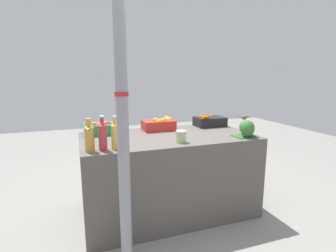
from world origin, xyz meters
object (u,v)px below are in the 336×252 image
Objects in this scene: support_pole at (122,99)px; pickle_jar at (181,136)px; apple_crate at (102,128)px; juice_bottle_amber at (89,138)px; juice_bottle_golden at (115,135)px; carrot_crate at (210,121)px; orange_crate at (160,124)px; broccoli_pile at (247,128)px; juice_bottle_ruby at (103,136)px; sparrow_bird at (245,117)px.

support_pole reaches higher than pickle_jar.
apple_crate is at bearing 93.44° from support_pole.
juice_bottle_amber is 0.21m from juice_bottle_golden.
carrot_crate is at bearing 23.59° from juice_bottle_amber.
orange_crate is 1.29× the size of juice_bottle_amber.
orange_crate is at bearing 46.35° from juice_bottle_golden.
juice_bottle_ruby is at bearing -178.76° from broccoli_pile.
orange_crate reaches higher than apple_crate.
juice_bottle_ruby is at bearing -160.77° from sparrow_bird.
juice_bottle_ruby is at bearing -94.51° from apple_crate.
carrot_crate is 1.22× the size of juice_bottle_ruby.
sparrow_bird is (1.30, 0.38, -0.25)m from support_pole.
juice_bottle_ruby is (-0.05, -0.63, 0.05)m from apple_crate.
apple_crate is 0.65m from juice_bottle_amber.
apple_crate is (-0.06, 0.99, -0.39)m from support_pole.
carrot_crate is 1.59m from juice_bottle_amber.
orange_crate is at bearing 37.87° from juice_bottle_amber.
juice_bottle_golden is (-0.60, -0.63, 0.05)m from orange_crate.
juice_bottle_golden reaches higher than orange_crate.
pickle_jar is (0.61, 0.39, -0.40)m from support_pole.
sparrow_bird is (0.69, -0.01, 0.15)m from pickle_jar.
broccoli_pile is at bearing 16.33° from support_pole.
juice_bottle_amber is at bearing -178.12° from pickle_jar.
pickle_jar is at bearing -41.89° from apple_crate.
broccoli_pile is 0.73m from pickle_jar.
juice_bottle_ruby is at bearing 180.00° from juice_bottle_golden.
support_pole reaches higher than broccoli_pile.
orange_crate is at bearing 0.10° from apple_crate.
sparrow_bird is at bearing -40.64° from orange_crate.
sparrow_bird is (1.36, -0.61, 0.13)m from apple_crate.
broccoli_pile is (1.40, -0.60, 0.02)m from apple_crate.
support_pole is 7.32× the size of carrot_crate.
broccoli_pile is (0.75, -0.60, 0.02)m from orange_crate.
carrot_crate is 0.61m from broccoli_pile.
juice_bottle_golden is (0.05, -0.63, 0.05)m from apple_crate.
juice_bottle_golden is 0.62m from pickle_jar.
juice_bottle_ruby is 1.02× the size of juice_bottle_golden.
orange_crate is 1.25× the size of juice_bottle_golden.
juice_bottle_golden is at bearing -85.28° from apple_crate.
pickle_jar is at bearing -135.95° from carrot_crate.
juice_bottle_ruby is at bearing -154.75° from carrot_crate.
juice_bottle_golden reaches higher than carrot_crate.
orange_crate is 0.60m from pickle_jar.
juice_bottle_ruby reaches higher than juice_bottle_amber.
support_pole reaches higher than orange_crate.
juice_bottle_ruby is 2.63× the size of pickle_jar.
broccoli_pile is 0.78× the size of juice_bottle_ruby.
juice_bottle_amber reaches higher than broccoli_pile.
juice_bottle_amber reaches higher than pickle_jar.
apple_crate is 0.90m from pickle_jar.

